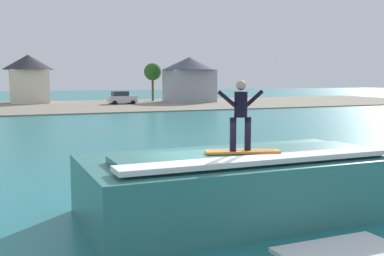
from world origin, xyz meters
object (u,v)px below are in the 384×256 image
(tree_tall_bare, at_px, (153,72))
(house_small_cottage, at_px, (29,76))
(surfboard, at_px, (243,152))
(surfer, at_px, (241,112))
(car_far_shore, at_px, (122,98))
(wave_crest, at_px, (239,184))
(house_gabled_white, at_px, (189,77))

(tree_tall_bare, bearing_deg, house_small_cottage, 175.84)
(surfboard, bearing_deg, surfer, -179.06)
(car_far_shore, distance_m, house_small_cottage, 14.16)
(car_far_shore, bearing_deg, surfer, -101.22)
(surfboard, relative_size, surfer, 1.09)
(surfboard, height_order, house_small_cottage, house_small_cottage)
(wave_crest, height_order, house_gabled_white, house_gabled_white)
(car_far_shore, xyz_separation_m, house_gabled_white, (10.98, 2.42, 2.88))
(tree_tall_bare, bearing_deg, surfer, -106.17)
(surfboard, distance_m, tree_tall_bare, 60.39)
(house_gabled_white, relative_size, tree_tall_bare, 1.38)
(surfer, bearing_deg, car_far_shore, 78.78)
(surfboard, relative_size, tree_tall_bare, 0.32)
(house_small_cottage, height_order, tree_tall_bare, house_small_cottage)
(wave_crest, bearing_deg, house_small_cottage, 91.42)
(wave_crest, xyz_separation_m, car_far_shore, (9.87, 50.72, 0.12))
(wave_crest, distance_m, car_far_shore, 51.67)
(wave_crest, xyz_separation_m, tree_tall_bare, (16.50, 57.38, 3.72))
(car_far_shore, distance_m, house_gabled_white, 11.61)
(surfer, bearing_deg, house_small_cottage, 91.12)
(wave_crest, bearing_deg, car_far_shore, 78.98)
(surfer, bearing_deg, house_gabled_white, 68.50)
(car_far_shore, bearing_deg, tree_tall_bare, 45.13)
(wave_crest, distance_m, house_small_cottage, 58.79)
(house_gabled_white, height_order, tree_tall_bare, house_gabled_white)
(surfboard, xyz_separation_m, house_gabled_white, (21.09, 53.71, 2.06))
(car_far_shore, relative_size, house_small_cottage, 0.54)
(car_far_shore, bearing_deg, surfboard, -101.15)
(surfer, distance_m, house_small_cottage, 59.28)
(house_gabled_white, bearing_deg, surfboard, -111.44)
(surfer, xyz_separation_m, tree_tall_bare, (16.81, 57.95, 1.78))
(surfboard, bearing_deg, house_gabled_white, 68.56)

